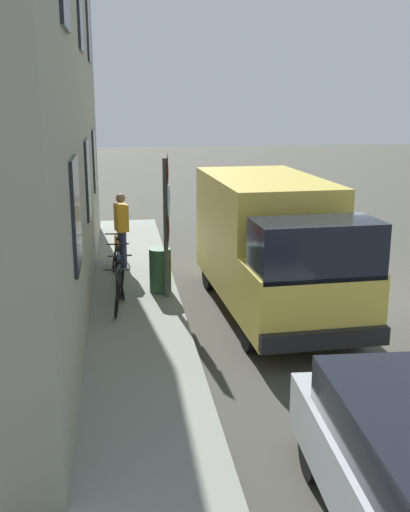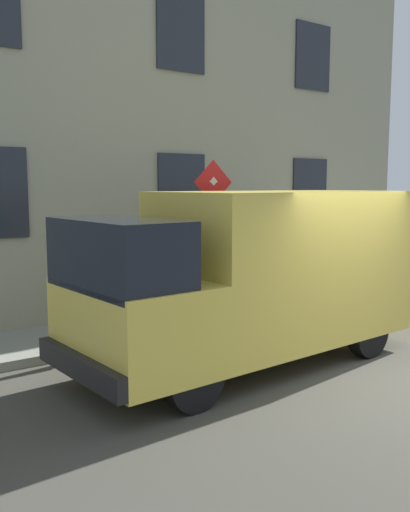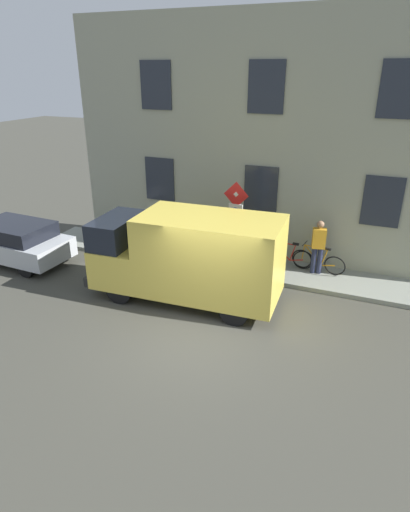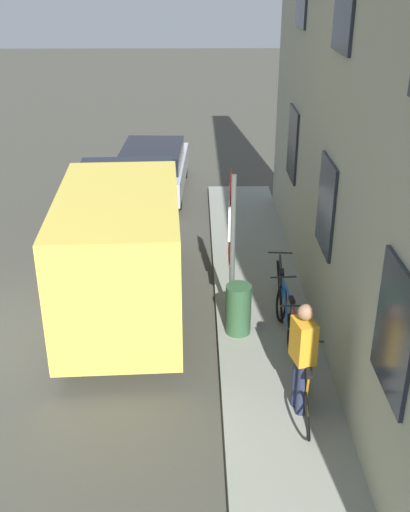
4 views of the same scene
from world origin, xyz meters
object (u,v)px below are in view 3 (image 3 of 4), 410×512
object	(u,v)px
delivery_van	(189,256)
bicycle_orange	(318,261)
sign_post_stacked	(235,219)
pedestrian	(318,245)
litter_bin	(246,258)
bicycle_blue	(257,252)
bicycle_black	(228,247)
bicycle_red	(287,256)
parked_hatchback	(14,241)

from	to	relation	value
delivery_van	bicycle_orange	world-z (taller)	delivery_van
sign_post_stacked	pedestrian	distance (m)	2.69
sign_post_stacked	litter_bin	size ratio (longest dim) A/B	3.08
bicycle_blue	bicycle_black	size ratio (longest dim) A/B	1.00
bicycle_black	pedestrian	distance (m)	2.99
bicycle_orange	bicycle_red	bearing A→B (deg)	7.88
delivery_van	litter_bin	distance (m)	2.41
litter_bin	bicycle_blue	bearing A→B (deg)	-7.43
delivery_van	bicycle_red	world-z (taller)	delivery_van
bicycle_orange	pedestrian	world-z (taller)	pedestrian
pedestrian	litter_bin	xyz separation A→B (m)	(-0.74, 2.06, -0.48)
bicycle_orange	bicycle_red	xyz separation A→B (m)	(-0.00, 0.99, 0.00)
bicycle_black	sign_post_stacked	bearing A→B (deg)	123.73
bicycle_orange	bicycle_red	distance (m)	0.99
litter_bin	parked_hatchback	bearing A→B (deg)	104.09
sign_post_stacked	bicycle_blue	xyz separation A→B (m)	(0.98, -0.45, -1.37)
bicycle_black	litter_bin	xyz separation A→B (m)	(-0.83, -0.88, 0.08)
parked_hatchback	bicycle_orange	size ratio (longest dim) A/B	2.38
bicycle_black	bicycle_red	bearing A→B (deg)	-175.13
delivery_van	bicycle_black	world-z (taller)	delivery_van
parked_hatchback	bicycle_orange	xyz separation A→B (m)	(2.73, -9.67, -0.22)
bicycle_blue	bicycle_black	distance (m)	0.99
pedestrian	litter_bin	size ratio (longest dim) A/B	1.91
bicycle_blue	pedestrian	world-z (taller)	pedestrian
delivery_van	sign_post_stacked	bearing A→B (deg)	-112.47
parked_hatchback	bicycle_red	xyz separation A→B (m)	(2.73, -8.68, -0.22)
sign_post_stacked	bicycle_black	world-z (taller)	sign_post_stacked
bicycle_orange	bicycle_red	world-z (taller)	same
litter_bin	bicycle_red	bearing A→B (deg)	-53.04
bicycle_blue	delivery_van	bearing A→B (deg)	65.04
delivery_van	bicycle_red	xyz separation A→B (m)	(2.87, -2.13, -0.82)
sign_post_stacked	bicycle_black	distance (m)	1.77
litter_bin	sign_post_stacked	bearing A→B (deg)	113.26
bicycle_blue	parked_hatchback	bearing A→B (deg)	16.14
parked_hatchback	bicycle_blue	xyz separation A→B (m)	(2.73, -7.69, -0.22)
pedestrian	bicycle_red	bearing A→B (deg)	-108.36
bicycle_black	bicycle_blue	bearing A→B (deg)	-175.17
bicycle_blue	pedestrian	bearing A→B (deg)	174.01
parked_hatchback	pedestrian	bearing A→B (deg)	-162.09
bicycle_red	bicycle_black	xyz separation A→B (m)	(0.00, 1.98, 0.00)
delivery_van	parked_hatchback	xyz separation A→B (m)	(0.14, 6.55, -0.60)
bicycle_black	pedestrian	xyz separation A→B (m)	(-0.09, -2.94, 0.56)
bicycle_orange	bicycle_blue	xyz separation A→B (m)	(-0.00, 1.98, 0.00)
bicycle_red	bicycle_black	size ratio (longest dim) A/B	1.00
sign_post_stacked	bicycle_red	world-z (taller)	sign_post_stacked
bicycle_red	sign_post_stacked	bearing A→B (deg)	34.44
delivery_van	parked_hatchback	size ratio (longest dim) A/B	1.33
pedestrian	bicycle_orange	bearing A→B (deg)	145.46
sign_post_stacked	bicycle_blue	size ratio (longest dim) A/B	1.62
bicycle_black	parked_hatchback	bearing A→B (deg)	27.07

